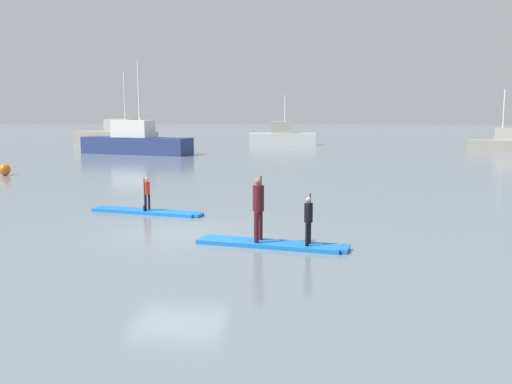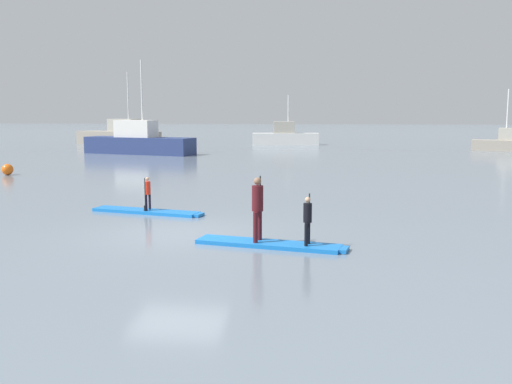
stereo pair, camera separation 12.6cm
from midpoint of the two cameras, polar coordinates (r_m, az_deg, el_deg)
The scene contains 11 objects.
ground_plane at distance 15.59m, azimuth -7.95°, elevation -4.12°, with size 240.00×240.00×0.00m, color slate.
paddleboard_near at distance 18.87m, azimuth -10.83°, elevation -1.91°, with size 3.79×1.52×0.10m.
paddler_child_solo at distance 18.75m, azimuth -10.87°, elevation 0.01°, with size 0.23×0.37×1.06m.
paddleboard_far at distance 14.09m, azimuth 1.30°, elevation -5.15°, with size 3.76×1.47×0.10m.
paddler_adult at distance 14.01m, azimuth -0.02°, elevation -1.27°, with size 0.33×0.49×1.58m.
paddler_child_front at distance 13.73m, azimuth 4.92°, elevation -2.55°, with size 0.24×0.40×1.21m.
fishing_boat_white_large at distance 44.38m, azimuth -11.82°, elevation 4.83°, with size 8.83×4.34×6.91m.
fishing_boat_green_midground at distance 54.84m, azimuth 2.50°, elevation 5.46°, with size 6.28×1.92×4.65m.
motor_boat_small_navy at distance 51.13m, azimuth 23.52°, elevation 4.44°, with size 6.40×3.49×4.93m.
trawler_grey_distant at distance 56.91m, azimuth -13.64°, elevation 5.42°, with size 8.60×4.64×6.78m.
mooring_buoy_near at distance 31.91m, azimuth -23.57°, elevation 2.02°, with size 0.57×0.57×0.57m, color orange.
Camera 1 is at (3.51, -14.83, 3.27)m, focal length 40.71 mm.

